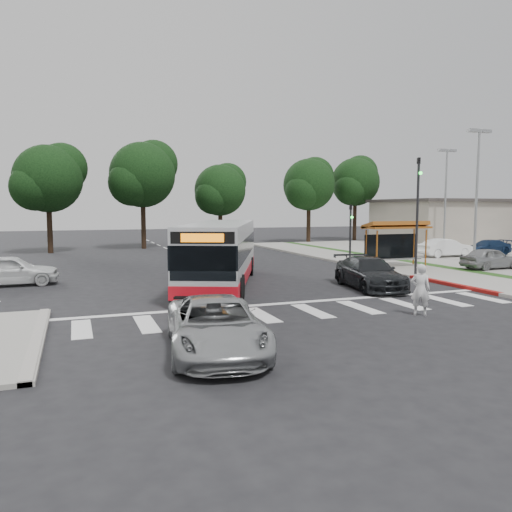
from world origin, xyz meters
name	(u,v)px	position (x,y,z in m)	size (l,w,h in m)	color
ground	(264,290)	(0.00, 0.00, 0.00)	(140.00, 140.00, 0.00)	black
sidewalk_east	(371,262)	(11.00, 8.00, 0.06)	(4.00, 40.00, 0.12)	gray
curb_east	(346,263)	(9.00, 8.00, 0.07)	(0.30, 40.00, 0.15)	#9E9991
curb_east_red	(452,284)	(9.00, -2.00, 0.08)	(0.32, 6.00, 0.15)	maroon
parking_lot	(485,254)	(23.00, 10.00, 0.05)	(18.00, 36.00, 0.10)	gray
commercial_building	(451,223)	(30.00, 22.00, 2.20)	(14.00, 10.00, 4.40)	#A89D8C
building_roof_cap	(451,201)	(30.00, 22.00, 4.55)	(14.60, 10.60, 0.30)	#383330
crosswalk_ladder	(312,311)	(0.00, -5.00, 0.01)	(18.00, 2.60, 0.01)	silver
bus_shelter	(395,231)	(10.80, 5.10, 2.35)	(4.20, 1.60, 2.86)	#A3571B
traffic_signal_ne_tall	(418,206)	(9.60, 1.49, 3.88)	(0.18, 0.37, 6.50)	black
traffic_signal_ne_short	(350,227)	(9.60, 8.49, 2.48)	(0.18, 0.37, 4.00)	black
lot_light_front	(477,177)	(18.00, 6.00, 5.91)	(1.90, 0.35, 9.01)	gray
lot_light_mid	(446,185)	(24.00, 16.00, 5.91)	(1.90, 0.35, 9.01)	gray
tree_ne_a	(309,184)	(16.08, 28.06, 6.39)	(6.16, 5.74, 9.30)	black
tree_ne_b	(356,181)	(23.08, 30.06, 6.92)	(6.16, 5.74, 10.02)	black
tree_north_a	(143,174)	(-1.92, 26.07, 6.92)	(6.60, 6.15, 10.17)	black
tree_north_b	(221,189)	(6.07, 28.06, 5.66)	(5.72, 5.33, 8.43)	black
tree_north_c	(49,178)	(-9.92, 24.06, 6.29)	(6.16, 5.74, 9.30)	black
transit_bus	(221,254)	(-1.44, 2.00, 1.53)	(2.56, 11.83, 3.06)	silver
pedestrian	(420,290)	(3.23, -6.94, 0.91)	(0.66, 0.44, 1.82)	silver
dark_sedan	(369,273)	(4.83, -1.27, 0.73)	(2.06, 5.06, 1.47)	black
silver_suv_south	(216,326)	(-4.75, -8.92, 0.71)	(2.37, 5.14, 1.43)	#A1A4A6
west_car_white	(10,270)	(-11.10, 5.50, 0.76)	(1.79, 4.44, 1.51)	silver
parked_car_0	(490,258)	(15.50, 2.09, 0.74)	(1.52, 3.79, 1.29)	gray
parked_car_1	(446,248)	(18.25, 9.13, 0.78)	(1.44, 4.13, 1.36)	white
parked_car_3	(487,247)	(22.47, 9.35, 0.69)	(1.65, 4.06, 1.18)	#142747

